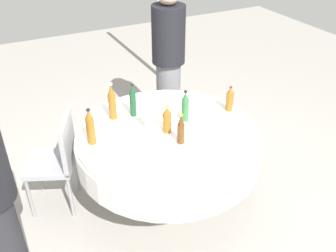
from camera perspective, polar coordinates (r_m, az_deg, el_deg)
The scene contains 19 objects.
ground_plane at distance 3.57m, azimuth -0.00°, elevation -10.80°, with size 10.00×10.00×0.00m, color gray.
dining_table at distance 3.19m, azimuth -0.00°, elevation -2.98°, with size 1.54×1.54×0.74m.
bottle_dark_green_far at distance 3.27m, azimuth -5.34°, elevation 3.77°, with size 0.06×0.06×0.31m.
bottle_amber_mid at distance 3.40m, azimuth 9.32°, elevation 3.99°, with size 0.07×0.07×0.23m.
bottle_amber_west at distance 2.95m, azimuth -11.66°, elevation -0.23°, with size 0.07×0.07×0.31m.
bottle_brown_rear at distance 2.91m, azimuth 1.96°, elevation -0.61°, with size 0.06×0.06×0.26m.
bottle_amber_inner at distance 3.25m, azimuth -8.45°, elevation 3.54°, with size 0.07×0.07×0.33m.
bottle_amber_north at distance 3.05m, azimuth -0.16°, elevation 0.92°, with size 0.07×0.07×0.24m.
bottle_green_south at distance 3.20m, azimuth 2.62°, elevation 2.91°, with size 0.06×0.06×0.28m.
wine_glass_rear at distance 3.13m, azimuth -3.42°, elevation 1.43°, with size 0.07×0.07×0.14m.
wine_glass_inner at distance 3.17m, azimuth 0.63°, elevation 2.10°, with size 0.07×0.07×0.15m.
plate_east at distance 3.11m, azimuth -6.89°, elevation -0.87°, with size 0.24×0.24×0.02m.
plate_near at distance 3.10m, azimuth 10.73°, elevation -1.34°, with size 0.23×0.23×0.02m.
plate_right at distance 3.54m, azimuth -2.46°, elevation 3.79°, with size 0.24×0.24×0.02m.
plate_left at distance 2.74m, azimuth -6.08°, elevation -6.02°, with size 0.20×0.20×0.02m.
fork_mid at distance 3.10m, azimuth 4.21°, elevation -0.91°, with size 0.18×0.02×0.01m, color silver.
folded_napkin at distance 2.88m, azimuth -1.21°, elevation -3.59°, with size 0.17×0.17×0.02m, color white.
person_mid at distance 3.97m, azimuth 0.07°, elevation 9.69°, with size 0.34×0.34×1.72m.
chair_north at distance 3.33m, azimuth -16.30°, elevation -4.47°, with size 0.53×0.53×0.87m.
Camera 1 is at (2.32, -1.17, 2.44)m, focal length 40.31 mm.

